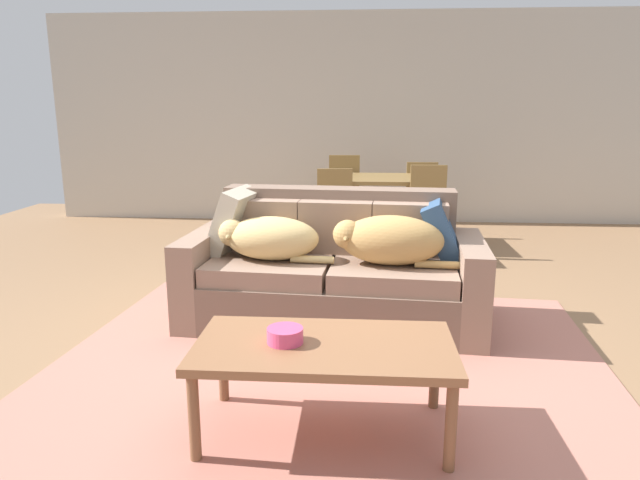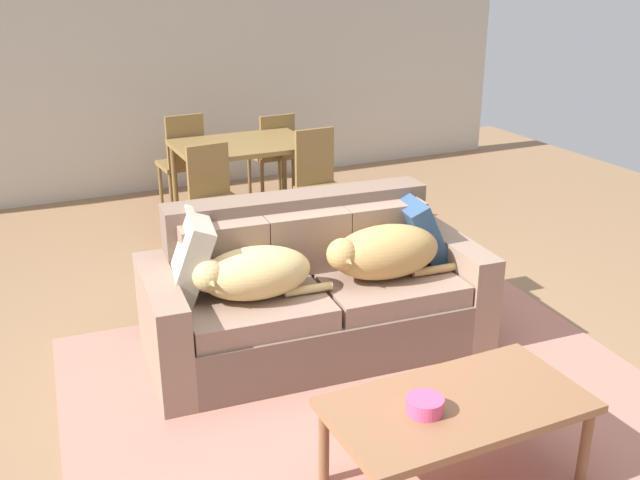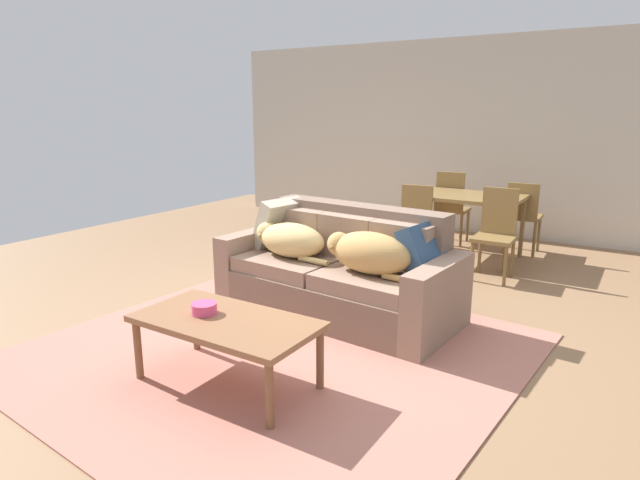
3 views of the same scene
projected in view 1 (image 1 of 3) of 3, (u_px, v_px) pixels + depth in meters
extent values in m
plane|color=#8F6A49|center=(338.00, 330.00, 3.91)|extent=(10.00, 10.00, 0.00)
cube|color=beige|center=(351.00, 119.00, 7.50)|extent=(8.00, 0.12, 2.70)
cube|color=#B77262|center=(325.00, 378.00, 3.20)|extent=(3.50, 3.40, 0.01)
cube|color=#745C4D|center=(333.00, 299.00, 4.03)|extent=(1.76, 1.05, 0.35)
cube|color=#8E715E|center=(274.00, 264.00, 4.04)|extent=(0.89, 0.95, 0.13)
cube|color=#8E715E|center=(394.00, 269.00, 3.92)|extent=(0.89, 0.95, 0.13)
cube|color=#745C4D|center=(339.00, 217.00, 4.24)|extent=(1.71, 0.37, 0.44)
cube|color=#8E715E|center=(264.00, 225.00, 4.14)|extent=(0.53, 0.20, 0.37)
cube|color=#8E715E|center=(336.00, 227.00, 4.07)|extent=(0.53, 0.20, 0.37)
cube|color=#8E715E|center=(410.00, 229.00, 3.99)|extent=(0.53, 0.20, 0.37)
cube|color=#8E715E|center=(205.00, 274.00, 4.14)|extent=(0.26, 0.93, 0.62)
cube|color=#8E715E|center=(469.00, 286.00, 3.86)|extent=(0.26, 0.93, 0.62)
ellipsoid|color=tan|center=(272.00, 238.00, 3.89)|extent=(0.68, 0.43, 0.30)
sphere|color=tan|center=(232.00, 233.00, 3.90)|extent=(0.19, 0.19, 0.19)
cone|color=#A08654|center=(228.00, 237.00, 3.83)|extent=(0.09, 0.11, 0.08)
cylinder|color=tan|center=(312.00, 259.00, 3.80)|extent=(0.29, 0.07, 0.05)
ellipsoid|color=tan|center=(392.00, 240.00, 3.76)|extent=(0.71, 0.41, 0.33)
sphere|color=tan|center=(348.00, 234.00, 3.77)|extent=(0.19, 0.19, 0.19)
cone|color=olive|center=(346.00, 239.00, 3.69)|extent=(0.10, 0.11, 0.09)
cylinder|color=tan|center=(439.00, 265.00, 3.68)|extent=(0.31, 0.07, 0.05)
cube|color=#B8AE97|center=(233.00, 221.00, 4.14)|extent=(0.37, 0.52, 0.49)
cube|color=navy|center=(442.00, 231.00, 3.92)|extent=(0.36, 0.46, 0.44)
cube|color=#8E5E3D|center=(324.00, 347.00, 2.58)|extent=(1.18, 0.62, 0.04)
cylinder|color=brown|center=(194.00, 418.00, 2.42)|extent=(0.05, 0.05, 0.41)
cylinder|color=brown|center=(451.00, 428.00, 2.34)|extent=(0.05, 0.05, 0.41)
cylinder|color=brown|center=(223.00, 365.00, 2.92)|extent=(0.05, 0.05, 0.41)
cylinder|color=brown|center=(435.00, 371.00, 2.85)|extent=(0.05, 0.05, 0.41)
cylinder|color=#EA4C7F|center=(285.00, 335.00, 2.57)|extent=(0.17, 0.17, 0.07)
cube|color=olive|center=(379.00, 179.00, 6.21)|extent=(1.20, 0.84, 0.04)
cylinder|color=brown|center=(327.00, 219.00, 5.97)|extent=(0.05, 0.05, 0.72)
cylinder|color=brown|center=(432.00, 220.00, 5.90)|extent=(0.05, 0.05, 0.72)
cylinder|color=brown|center=(331.00, 207.00, 6.69)|extent=(0.05, 0.05, 0.72)
cylinder|color=brown|center=(424.00, 208.00, 6.62)|extent=(0.05, 0.05, 0.72)
cube|color=olive|center=(336.00, 216.00, 5.69)|extent=(0.44, 0.44, 0.04)
cube|color=olive|center=(335.00, 190.00, 5.81)|extent=(0.36, 0.07, 0.43)
cylinder|color=brown|center=(319.00, 242.00, 5.57)|extent=(0.04, 0.04, 0.42)
cylinder|color=brown|center=(354.00, 242.00, 5.58)|extent=(0.04, 0.04, 0.42)
cylinder|color=brown|center=(318.00, 235.00, 5.90)|extent=(0.04, 0.04, 0.42)
cylinder|color=brown|center=(351.00, 234.00, 5.91)|extent=(0.04, 0.04, 0.42)
cube|color=olive|center=(430.00, 219.00, 5.59)|extent=(0.41, 0.41, 0.04)
cube|color=olive|center=(428.00, 189.00, 5.70)|extent=(0.36, 0.05, 0.49)
cylinder|color=brown|center=(413.00, 245.00, 5.48)|extent=(0.04, 0.04, 0.41)
cylinder|color=brown|center=(449.00, 245.00, 5.47)|extent=(0.04, 0.04, 0.41)
cylinder|color=brown|center=(409.00, 237.00, 5.81)|extent=(0.04, 0.04, 0.41)
cylinder|color=brown|center=(443.00, 237.00, 5.80)|extent=(0.04, 0.04, 0.41)
cube|color=olive|center=(344.00, 196.00, 6.94)|extent=(0.42, 0.42, 0.04)
cube|color=olive|center=(344.00, 176.00, 6.71)|extent=(0.36, 0.06, 0.49)
cylinder|color=brown|center=(357.00, 212.00, 7.16)|extent=(0.04, 0.04, 0.42)
cylinder|color=brown|center=(330.00, 212.00, 7.16)|extent=(0.04, 0.04, 0.42)
cylinder|color=brown|center=(358.00, 217.00, 6.83)|extent=(0.04, 0.04, 0.42)
cylinder|color=brown|center=(330.00, 217.00, 6.83)|extent=(0.04, 0.04, 0.42)
cube|color=olive|center=(419.00, 197.00, 6.84)|extent=(0.41, 0.41, 0.04)
cube|color=olive|center=(422.00, 180.00, 6.62)|extent=(0.36, 0.05, 0.41)
cylinder|color=brown|center=(430.00, 214.00, 7.06)|extent=(0.04, 0.04, 0.43)
cylinder|color=brown|center=(403.00, 213.00, 7.07)|extent=(0.04, 0.04, 0.43)
cylinder|color=brown|center=(435.00, 219.00, 6.73)|extent=(0.04, 0.04, 0.43)
cylinder|color=brown|center=(406.00, 219.00, 6.74)|extent=(0.04, 0.04, 0.43)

